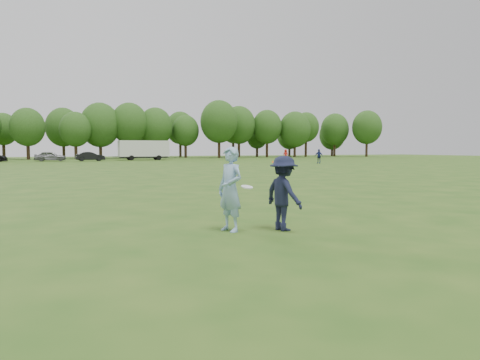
# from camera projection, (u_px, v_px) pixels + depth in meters

# --- Properties ---
(ground) EXTENTS (200.00, 200.00, 0.00)m
(ground) POSITION_uv_depth(u_px,v_px,m) (259.00, 224.00, 10.65)
(ground) COLOR #274E16
(ground) RESTS_ON ground
(thrower) EXTENTS (0.67, 0.81, 1.92)m
(thrower) POSITION_uv_depth(u_px,v_px,m) (230.00, 189.00, 9.69)
(thrower) COLOR #8CB1D9
(thrower) RESTS_ON ground
(defender) EXTENTS (0.85, 1.21, 1.72)m
(defender) POSITION_uv_depth(u_px,v_px,m) (284.00, 193.00, 9.81)
(defender) COLOR #171B33
(defender) RESTS_ON ground
(player_far_b) EXTENTS (1.01, 1.12, 1.82)m
(player_far_b) POSITION_uv_depth(u_px,v_px,m) (319.00, 156.00, 54.40)
(player_far_b) COLOR navy
(player_far_b) RESTS_ON ground
(player_far_c) EXTENTS (0.97, 0.74, 1.78)m
(player_far_c) POSITION_uv_depth(u_px,v_px,m) (286.00, 155.00, 67.81)
(player_far_c) COLOR red
(player_far_c) RESTS_ON ground
(car_e) EXTENTS (4.50, 2.08, 1.49)m
(car_e) POSITION_uv_depth(u_px,v_px,m) (50.00, 156.00, 63.47)
(car_e) COLOR slate
(car_e) RESTS_ON ground
(car_f) EXTENTS (4.35, 1.87, 1.39)m
(car_f) POSITION_uv_depth(u_px,v_px,m) (90.00, 156.00, 64.49)
(car_f) COLOR black
(car_f) RESTS_ON ground
(field_cone) EXTENTS (0.28, 0.28, 0.30)m
(field_cone) POSITION_uv_depth(u_px,v_px,m) (273.00, 161.00, 57.66)
(field_cone) COLOR #FA4E0D
(field_cone) RESTS_ON ground
(disc_in_play) EXTENTS (0.28, 0.28, 0.09)m
(disc_in_play) POSITION_uv_depth(u_px,v_px,m) (247.00, 187.00, 9.52)
(disc_in_play) COLOR white
(disc_in_play) RESTS_ON ground
(cargo_trailer) EXTENTS (9.00, 2.75, 3.20)m
(cargo_trailer) POSITION_uv_depth(u_px,v_px,m) (144.00, 149.00, 70.20)
(cargo_trailer) COLOR silver
(cargo_trailer) RESTS_ON ground
(treeline) EXTENTS (130.35, 18.39, 11.74)m
(treeline) POSITION_uv_depth(u_px,v_px,m) (99.00, 126.00, 81.85)
(treeline) COLOR #332114
(treeline) RESTS_ON ground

